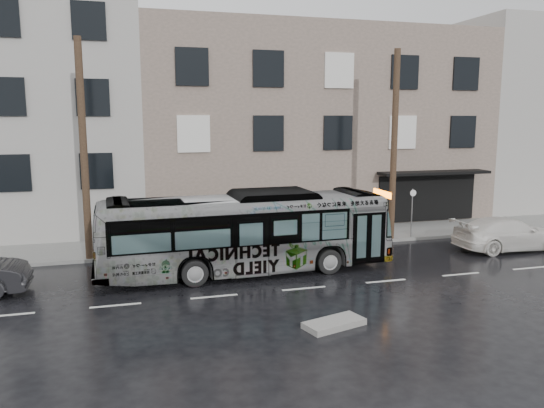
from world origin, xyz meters
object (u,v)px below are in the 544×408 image
Objects in this scene: sign_post at (412,213)px; bus at (246,233)px; utility_pole_rear at (84,151)px; utility_pole_front at (394,146)px; white_sedan at (508,234)px.

bus is (-9.12, -3.28, 0.24)m from sign_post.
utility_pole_rear is 3.75× the size of sign_post.
sign_post is at bearing 0.00° from utility_pole_rear.
bus is at bearing -157.73° from utility_pole_front.
white_sedan is (12.35, 0.31, -0.84)m from bus.
white_sedan is at bearing -9.23° from utility_pole_rear.
sign_post is 4.43m from white_sedan.
bus is 12.38m from white_sedan.
utility_pole_front is 3.48m from sign_post.
sign_post is 0.21× the size of bus.
utility_pole_front is at bearing -69.62° from bus.
utility_pole_front reaches higher than white_sedan.
sign_post is 0.47× the size of white_sedan.
white_sedan is at bearing -34.54° from utility_pole_front.
sign_post is (15.10, 0.00, -3.30)m from utility_pole_rear.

